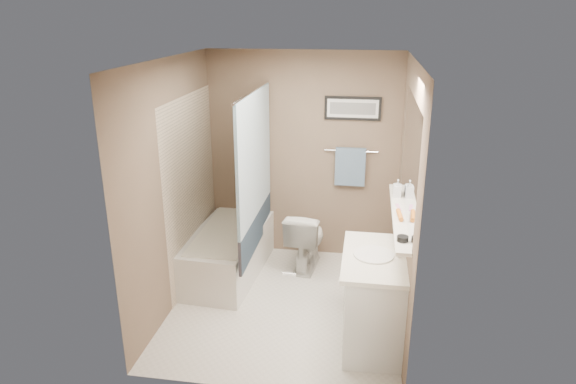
% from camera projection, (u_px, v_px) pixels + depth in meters
% --- Properties ---
extents(ground, '(2.50, 2.50, 0.00)m').
position_uv_depth(ground, '(286.00, 304.00, 5.16)').
color(ground, silver).
rests_on(ground, ground).
extents(ceiling, '(2.20, 2.50, 0.04)m').
position_uv_depth(ceiling, '(285.00, 62.00, 4.37)').
color(ceiling, silver).
rests_on(ceiling, wall_back).
extents(wall_back, '(2.20, 0.04, 2.40)m').
position_uv_depth(wall_back, '(303.00, 157.00, 5.91)').
color(wall_back, brown).
rests_on(wall_back, ground).
extents(wall_front, '(2.20, 0.04, 2.40)m').
position_uv_depth(wall_front, '(257.00, 250.00, 3.62)').
color(wall_front, brown).
rests_on(wall_front, ground).
extents(wall_left, '(0.04, 2.50, 2.40)m').
position_uv_depth(wall_left, '(175.00, 186.00, 4.92)').
color(wall_left, brown).
rests_on(wall_left, ground).
extents(wall_right, '(0.04, 2.50, 2.40)m').
position_uv_depth(wall_right, '(404.00, 199.00, 4.60)').
color(wall_right, brown).
rests_on(wall_right, ground).
extents(tile_surround, '(0.02, 1.55, 2.00)m').
position_uv_depth(tile_surround, '(192.00, 189.00, 5.46)').
color(tile_surround, beige).
rests_on(tile_surround, wall_left).
extents(curtain_rod, '(0.02, 1.55, 0.02)m').
position_uv_depth(curtain_rod, '(253.00, 91.00, 5.00)').
color(curtain_rod, silver).
rests_on(curtain_rod, wall_left).
extents(curtain_upper, '(0.03, 1.45, 1.28)m').
position_uv_depth(curtain_upper, '(255.00, 156.00, 5.22)').
color(curtain_upper, silver).
rests_on(curtain_upper, curtain_rod).
extents(curtain_lower, '(0.03, 1.45, 0.36)m').
position_uv_depth(curtain_lower, '(256.00, 229.00, 5.49)').
color(curtain_lower, '#253646').
rests_on(curtain_lower, curtain_rod).
extents(mirror, '(0.02, 1.60, 1.00)m').
position_uv_depth(mirror, '(410.00, 158.00, 4.32)').
color(mirror, silver).
rests_on(mirror, wall_right).
extents(shelf, '(0.12, 1.60, 0.03)m').
position_uv_depth(shelf, '(399.00, 215.00, 4.50)').
color(shelf, silver).
rests_on(shelf, wall_right).
extents(towel_bar, '(0.60, 0.02, 0.02)m').
position_uv_depth(towel_bar, '(351.00, 151.00, 5.78)').
color(towel_bar, silver).
rests_on(towel_bar, wall_back).
extents(towel, '(0.34, 0.05, 0.44)m').
position_uv_depth(towel, '(350.00, 167.00, 5.82)').
color(towel, '#81A1BB').
rests_on(towel, towel_bar).
extents(art_frame, '(0.62, 0.02, 0.26)m').
position_uv_depth(art_frame, '(353.00, 108.00, 5.64)').
color(art_frame, black).
rests_on(art_frame, wall_back).
extents(art_mat, '(0.56, 0.00, 0.20)m').
position_uv_depth(art_mat, '(353.00, 109.00, 5.62)').
color(art_mat, white).
rests_on(art_mat, art_frame).
extents(art_image, '(0.50, 0.00, 0.13)m').
position_uv_depth(art_image, '(353.00, 109.00, 5.62)').
color(art_image, '#595959').
rests_on(art_image, art_mat).
extents(door, '(0.80, 0.02, 2.00)m').
position_uv_depth(door, '(334.00, 281.00, 3.59)').
color(door, silver).
rests_on(door, wall_front).
extents(door_handle, '(0.10, 0.02, 0.02)m').
position_uv_depth(door_handle, '(289.00, 274.00, 3.69)').
color(door_handle, silver).
rests_on(door_handle, door).
extents(bathtub, '(0.80, 1.54, 0.50)m').
position_uv_depth(bathtub, '(228.00, 252.00, 5.73)').
color(bathtub, silver).
rests_on(bathtub, ground).
extents(tub_rim, '(0.56, 1.36, 0.02)m').
position_uv_depth(tub_rim, '(227.00, 231.00, 5.64)').
color(tub_rim, silver).
rests_on(tub_rim, bathtub).
extents(toilet, '(0.46, 0.71, 0.69)m').
position_uv_depth(toilet, '(306.00, 239.00, 5.83)').
color(toilet, silver).
rests_on(toilet, ground).
extents(vanity, '(0.54, 0.92, 0.80)m').
position_uv_depth(vanity, '(373.00, 301.00, 4.47)').
color(vanity, white).
rests_on(vanity, ground).
extents(countertop, '(0.54, 0.96, 0.04)m').
position_uv_depth(countertop, '(375.00, 258.00, 4.33)').
color(countertop, white).
rests_on(countertop, vanity).
extents(sink_basin, '(0.34, 0.34, 0.01)m').
position_uv_depth(sink_basin, '(374.00, 255.00, 4.33)').
color(sink_basin, white).
rests_on(sink_basin, countertop).
extents(faucet_spout, '(0.02, 0.02, 0.10)m').
position_uv_depth(faucet_spout, '(398.00, 252.00, 4.28)').
color(faucet_spout, silver).
rests_on(faucet_spout, countertop).
extents(faucet_knob, '(0.05, 0.05, 0.05)m').
position_uv_depth(faucet_knob, '(397.00, 249.00, 4.38)').
color(faucet_knob, silver).
rests_on(faucet_knob, countertop).
extents(candle_bowl_near, '(0.09, 0.09, 0.04)m').
position_uv_depth(candle_bowl_near, '(403.00, 239.00, 3.95)').
color(candle_bowl_near, black).
rests_on(candle_bowl_near, shelf).
extents(hair_brush_front, '(0.06, 0.22, 0.04)m').
position_uv_depth(hair_brush_front, '(400.00, 215.00, 4.40)').
color(hair_brush_front, orange).
rests_on(hair_brush_front, shelf).
extents(pink_comb, '(0.05, 0.16, 0.01)m').
position_uv_depth(pink_comb, '(398.00, 207.00, 4.63)').
color(pink_comb, pink).
rests_on(pink_comb, shelf).
extents(glass_jar, '(0.08, 0.08, 0.10)m').
position_uv_depth(glass_jar, '(397.00, 189.00, 4.95)').
color(glass_jar, silver).
rests_on(glass_jar, shelf).
extents(soap_bottle, '(0.08, 0.08, 0.17)m').
position_uv_depth(soap_bottle, '(398.00, 188.00, 4.87)').
color(soap_bottle, '#999999').
rests_on(soap_bottle, shelf).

